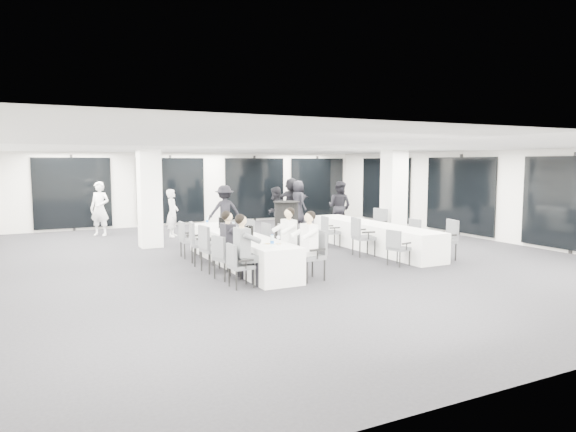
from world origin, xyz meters
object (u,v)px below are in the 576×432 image
(chair_main_right_second, at_px, (293,249))
(standing_guest_a, at_px, (172,210))
(chair_side_right_mid, at_px, (411,233))
(standing_guest_e, at_px, (298,199))
(chair_main_right_far, at_px, (246,234))
(cocktail_table, at_px, (286,220))
(chair_main_right_fourth, at_px, (261,239))
(chair_side_left_near, at_px, (397,245))
(ice_bucket_far, at_px, (223,223))
(banquet_table_main, at_px, (239,249))
(chair_side_right_near, at_px, (447,237))
(standing_guest_h, at_px, (340,203))
(chair_side_left_mid, at_px, (361,234))
(chair_side_left_far, at_px, (329,229))
(standing_guest_c, at_px, (225,207))
(chair_main_right_mid, at_px, (275,242))
(ice_bucket_near, at_px, (248,232))
(chair_main_left_far, at_px, (187,237))
(banquet_table_side, at_px, (373,237))
(chair_main_left_mid, at_px, (210,246))
(chair_main_left_near, at_px, (238,263))
(chair_main_left_fourth, at_px, (198,241))
(chair_main_left_second, at_px, (224,255))
(standing_guest_b, at_px, (275,208))
(chair_main_right_near, at_px, (313,252))
(chair_side_right_far, at_px, (377,224))
(standing_guest_f, at_px, (291,197))
(standing_guest_g, at_px, (100,205))

(chair_main_right_second, distance_m, standing_guest_a, 6.64)
(chair_side_right_mid, height_order, standing_guest_e, standing_guest_e)
(chair_main_right_far, bearing_deg, cocktail_table, -52.22)
(chair_main_right_fourth, height_order, chair_side_left_near, chair_main_right_fourth)
(ice_bucket_far, bearing_deg, chair_side_left_near, -42.79)
(banquet_table_main, bearing_deg, chair_main_right_fourth, 32.93)
(chair_side_right_near, relative_size, standing_guest_h, 0.49)
(chair_side_left_mid, distance_m, chair_side_left_far, 1.61)
(standing_guest_a, bearing_deg, chair_side_right_mid, -111.95)
(chair_main_right_fourth, relative_size, chair_side_right_near, 0.89)
(chair_side_left_near, xyz_separation_m, standing_guest_c, (-1.89, 6.61, 0.46))
(chair_main_right_mid, height_order, ice_bucket_near, ice_bucket_near)
(chair_main_left_far, xyz_separation_m, ice_bucket_near, (0.75, -2.26, 0.36))
(banquet_table_side, xyz_separation_m, chair_main_left_mid, (-4.94, -0.73, 0.22))
(chair_main_right_mid, relative_size, ice_bucket_near, 3.43)
(chair_main_right_second, xyz_separation_m, chair_main_right_far, (0.00, 2.72, 0.00))
(chair_main_right_far, xyz_separation_m, standing_guest_a, (-1.05, 3.83, 0.38))
(chair_main_left_near, bearing_deg, chair_main_left_fourth, 178.30)
(chair_main_left_second, relative_size, chair_side_left_far, 1.04)
(banquet_table_main, xyz_separation_m, standing_guest_b, (2.83, 3.94, 0.55))
(chair_main_left_fourth, relative_size, chair_side_left_near, 1.19)
(banquet_table_side, height_order, chair_main_right_mid, chair_main_right_mid)
(chair_main_left_near, distance_m, chair_main_right_near, 1.67)
(chair_side_right_far, height_order, standing_guest_b, standing_guest_b)
(chair_main_left_mid, relative_size, standing_guest_c, 0.55)
(chair_main_right_mid, xyz_separation_m, chair_side_left_near, (2.44, -1.51, -0.05))
(chair_main_right_mid, bearing_deg, standing_guest_e, -18.08)
(standing_guest_f, bearing_deg, standing_guest_b, 58.73)
(banquet_table_side, bearing_deg, chair_side_right_near, -67.02)
(chair_main_left_second, distance_m, chair_side_right_mid, 5.83)
(chair_main_left_second, height_order, chair_side_left_mid, chair_side_left_mid)
(chair_main_left_far, relative_size, standing_guest_c, 0.49)
(chair_main_left_mid, relative_size, ice_bucket_far, 3.81)
(standing_guest_f, relative_size, standing_guest_g, 1.01)
(chair_main_left_near, distance_m, chair_main_left_far, 3.55)
(chair_side_left_far, bearing_deg, standing_guest_f, 169.93)
(chair_main_left_fourth, bearing_deg, chair_main_right_fourth, 100.54)
(chair_side_left_near, bearing_deg, chair_main_left_fourth, -131.41)
(chair_main_left_near, distance_m, chair_side_right_near, 5.77)
(chair_main_left_far, height_order, chair_side_left_near, chair_main_left_far)
(chair_side_right_mid, bearing_deg, chair_side_left_far, 41.78)
(chair_main_left_far, relative_size, standing_guest_h, 0.46)
(standing_guest_h, bearing_deg, banquet_table_main, 97.36)
(chair_side_left_mid, xyz_separation_m, chair_side_left_far, (0.01, 1.61, -0.07))
(standing_guest_a, xyz_separation_m, standing_guest_c, (1.61, -0.53, 0.06))
(chair_main_right_second, xyz_separation_m, chair_side_right_far, (4.11, 2.41, 0.09))
(chair_side_left_far, bearing_deg, chair_main_left_second, -50.64)
(chair_main_left_far, bearing_deg, standing_guest_g, -162.60)
(banquet_table_side, distance_m, chair_main_right_far, 3.50)
(ice_bucket_far, bearing_deg, chair_main_right_second, -72.03)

